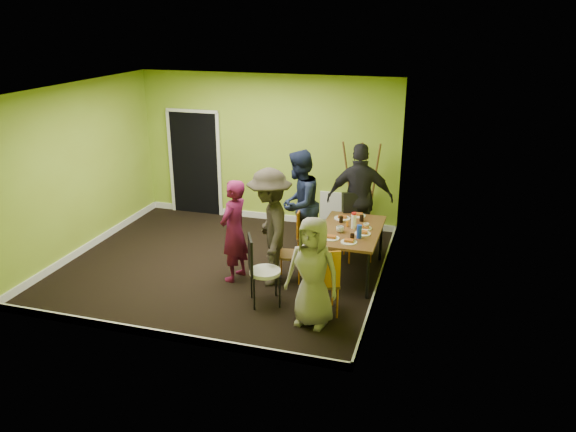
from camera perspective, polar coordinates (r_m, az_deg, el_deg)
name	(u,v)px	position (r m, az deg, el deg)	size (l,w,h in m)	color
ground	(224,265)	(9.12, -6.50, -4.98)	(5.00, 5.00, 0.00)	black
room_walls	(221,206)	(8.80, -6.78, 1.00)	(5.04, 4.54, 2.82)	#8BA52A
dining_table	(350,233)	(8.53, 6.33, -1.71)	(0.90, 1.50, 0.75)	black
chair_left_far	(305,232)	(9.09, 1.74, -1.68)	(0.37, 0.37, 0.85)	orange
chair_left_near	(285,249)	(8.41, -0.30, -3.38)	(0.42, 0.42, 0.88)	orange
chair_back_end	(356,212)	(9.25, 6.94, 0.42)	(0.60, 0.64, 1.07)	orange
chair_front_end	(324,278)	(7.41, 3.67, -6.33)	(0.53, 0.53, 0.98)	orange
chair_bentwood	(260,267)	(7.71, -2.88, -5.19)	(0.52, 0.52, 1.00)	black
easel	(360,189)	(10.16, 7.37, 2.76)	(0.69, 0.65, 1.72)	brown
plate_near_left	(342,218)	(8.94, 5.53, -0.22)	(0.26, 0.26, 0.01)	white
plate_near_right	(331,238)	(8.14, 4.43, -2.26)	(0.23, 0.23, 0.01)	white
plate_far_back	(358,216)	(9.09, 7.16, 0.04)	(0.23, 0.23, 0.01)	white
plate_far_front	(349,242)	(8.03, 6.21, -2.65)	(0.23, 0.23, 0.01)	white
plate_wall_back	(364,228)	(8.57, 7.78, -1.23)	(0.22, 0.22, 0.01)	white
plate_wall_front	(363,234)	(8.36, 7.60, -1.78)	(0.23, 0.23, 0.01)	white
thermos	(354,221)	(8.53, 6.69, -0.55)	(0.08, 0.08, 0.22)	white
blue_bottle	(359,232)	(8.17, 7.25, -1.58)	(0.08, 0.08, 0.20)	#193BC2
orange_bottle	(347,224)	(8.61, 6.03, -0.78)	(0.04, 0.04, 0.09)	orange
glass_mid	(341,219)	(8.76, 5.41, -0.33)	(0.06, 0.06, 0.10)	black
glass_back	(362,218)	(8.85, 7.49, -0.23)	(0.07, 0.07, 0.10)	black
glass_front	(352,237)	(8.08, 6.54, -2.16)	(0.06, 0.06, 0.10)	black
cup_a	(340,229)	(8.38, 5.30, -1.34)	(0.11, 0.11, 0.09)	white
cup_b	(366,226)	(8.56, 7.96, -1.01)	(0.09, 0.09, 0.08)	white
person_standing	(234,231)	(8.37, -5.51, -1.49)	(0.57, 0.37, 1.56)	#5A0F33
person_left_far	(299,204)	(9.10, 1.11, 1.18)	(0.87, 0.68, 1.79)	#141B32
person_left_near	(270,227)	(8.19, -1.86, -1.15)	(1.14, 0.65, 1.76)	#29241B
person_back_end	(360,199)	(9.35, 7.32, 1.75)	(1.09, 0.45, 1.86)	black
person_front_end	(313,272)	(7.15, 2.53, -5.70)	(0.72, 0.47, 1.46)	gray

